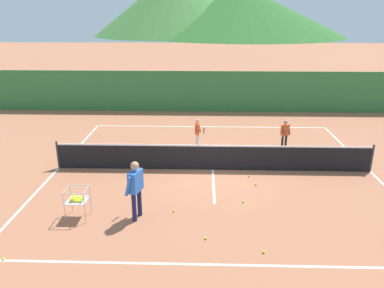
{
  "coord_description": "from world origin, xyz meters",
  "views": [
    {
      "loc": [
        -0.37,
        -12.92,
        5.56
      ],
      "look_at": [
        -0.78,
        0.18,
        0.94
      ],
      "focal_mm": 35.29,
      "sensor_mm": 36.0,
      "label": 1
    }
  ],
  "objects_px": {
    "student_1": "(285,132)",
    "tennis_ball_3": "(174,211)",
    "tennis_ball_0": "(206,238)",
    "tennis_ball_2": "(264,252)",
    "instructor": "(136,185)",
    "tennis_ball_5": "(3,259)",
    "ball_cart": "(77,199)",
    "tennis_net": "(213,157)",
    "tennis_ball_1": "(256,184)",
    "tennis_ball_7": "(243,201)",
    "student_0": "(198,130)",
    "tennis_ball_4": "(249,176)"
  },
  "relations": [
    {
      "from": "ball_cart",
      "to": "tennis_ball_7",
      "type": "xyz_separation_m",
      "value": [
        4.79,
        1.04,
        -0.55
      ]
    },
    {
      "from": "tennis_net",
      "to": "tennis_ball_3",
      "type": "bearing_deg",
      "value": -110.99
    },
    {
      "from": "tennis_ball_3",
      "to": "tennis_ball_5",
      "type": "height_order",
      "value": "same"
    },
    {
      "from": "tennis_net",
      "to": "ball_cart",
      "type": "distance_m",
      "value": 5.29
    },
    {
      "from": "tennis_ball_2",
      "to": "tennis_ball_4",
      "type": "bearing_deg",
      "value": 88.07
    },
    {
      "from": "tennis_net",
      "to": "instructor",
      "type": "bearing_deg",
      "value": -122.26
    },
    {
      "from": "tennis_ball_1",
      "to": "tennis_ball_3",
      "type": "height_order",
      "value": "same"
    },
    {
      "from": "tennis_net",
      "to": "tennis_ball_7",
      "type": "height_order",
      "value": "tennis_net"
    },
    {
      "from": "student_1",
      "to": "tennis_ball_3",
      "type": "distance_m",
      "value": 7.0
    },
    {
      "from": "tennis_ball_0",
      "to": "tennis_ball_5",
      "type": "relative_size",
      "value": 1.0
    },
    {
      "from": "tennis_ball_2",
      "to": "tennis_ball_4",
      "type": "distance_m",
      "value": 4.51
    },
    {
      "from": "tennis_ball_2",
      "to": "instructor",
      "type": "bearing_deg",
      "value": 154.87
    },
    {
      "from": "tennis_ball_0",
      "to": "tennis_ball_2",
      "type": "height_order",
      "value": "same"
    },
    {
      "from": "tennis_ball_5",
      "to": "tennis_ball_7",
      "type": "relative_size",
      "value": 1.0
    },
    {
      "from": "instructor",
      "to": "tennis_ball_2",
      "type": "distance_m",
      "value": 3.84
    },
    {
      "from": "student_1",
      "to": "tennis_net",
      "type": "bearing_deg",
      "value": -142.93
    },
    {
      "from": "tennis_ball_4",
      "to": "tennis_ball_7",
      "type": "distance_m",
      "value": 1.97
    },
    {
      "from": "student_0",
      "to": "ball_cart",
      "type": "bearing_deg",
      "value": -118.81
    },
    {
      "from": "ball_cart",
      "to": "tennis_ball_5",
      "type": "distance_m",
      "value": 2.38
    },
    {
      "from": "student_1",
      "to": "tennis_ball_5",
      "type": "bearing_deg",
      "value": -135.94
    },
    {
      "from": "instructor",
      "to": "tennis_ball_4",
      "type": "bearing_deg",
      "value": 39.86
    },
    {
      "from": "tennis_net",
      "to": "tennis_ball_3",
      "type": "xyz_separation_m",
      "value": [
        -1.21,
        -3.16,
        -0.47
      ]
    },
    {
      "from": "tennis_net",
      "to": "tennis_ball_4",
      "type": "bearing_deg",
      "value": -24.9
    },
    {
      "from": "tennis_net",
      "to": "tennis_ball_3",
      "type": "height_order",
      "value": "tennis_net"
    },
    {
      "from": "tennis_ball_0",
      "to": "tennis_ball_1",
      "type": "relative_size",
      "value": 1.0
    },
    {
      "from": "tennis_net",
      "to": "ball_cart",
      "type": "xyz_separation_m",
      "value": [
        -3.91,
        -3.56,
        0.09
      ]
    },
    {
      "from": "student_0",
      "to": "ball_cart",
      "type": "distance_m",
      "value": 6.87
    },
    {
      "from": "tennis_ball_7",
      "to": "tennis_net",
      "type": "bearing_deg",
      "value": 109.35
    },
    {
      "from": "student_0",
      "to": "student_1",
      "type": "relative_size",
      "value": 1.0
    },
    {
      "from": "student_0",
      "to": "tennis_ball_7",
      "type": "distance_m",
      "value": 5.24
    },
    {
      "from": "student_1",
      "to": "instructor",
      "type": "bearing_deg",
      "value": -132.19
    },
    {
      "from": "tennis_ball_5",
      "to": "tennis_net",
      "type": "bearing_deg",
      "value": 47.64
    },
    {
      "from": "tennis_ball_0",
      "to": "tennis_ball_2",
      "type": "xyz_separation_m",
      "value": [
        1.41,
        -0.55,
        0.0
      ]
    },
    {
      "from": "tennis_ball_3",
      "to": "tennis_ball_5",
      "type": "relative_size",
      "value": 1.0
    },
    {
      "from": "student_0",
      "to": "tennis_ball_3",
      "type": "xyz_separation_m",
      "value": [
        -0.61,
        -5.61,
        -0.74
      ]
    },
    {
      "from": "student_1",
      "to": "tennis_ball_1",
      "type": "relative_size",
      "value": 18.85
    },
    {
      "from": "tennis_ball_3",
      "to": "tennis_ball_5",
      "type": "bearing_deg",
      "value": -148.08
    },
    {
      "from": "tennis_ball_7",
      "to": "student_0",
      "type": "bearing_deg",
      "value": 106.61
    },
    {
      "from": "tennis_ball_3",
      "to": "student_0",
      "type": "bearing_deg",
      "value": 83.76
    },
    {
      "from": "tennis_ball_3",
      "to": "student_1",
      "type": "bearing_deg",
      "value": 51.95
    },
    {
      "from": "ball_cart",
      "to": "tennis_ball_2",
      "type": "relative_size",
      "value": 13.22
    },
    {
      "from": "student_0",
      "to": "tennis_ball_3",
      "type": "distance_m",
      "value": 5.69
    },
    {
      "from": "student_1",
      "to": "tennis_ball_1",
      "type": "distance_m",
      "value": 4.05
    },
    {
      "from": "ball_cart",
      "to": "tennis_ball_4",
      "type": "xyz_separation_m",
      "value": [
        5.19,
        2.97,
        -0.55
      ]
    },
    {
      "from": "instructor",
      "to": "tennis_ball_2",
      "type": "bearing_deg",
      "value": -25.13
    },
    {
      "from": "tennis_ball_5",
      "to": "tennis_ball_7",
      "type": "distance_m",
      "value": 6.68
    },
    {
      "from": "ball_cart",
      "to": "tennis_ball_2",
      "type": "xyz_separation_m",
      "value": [
        5.04,
        -1.54,
        -0.55
      ]
    },
    {
      "from": "tennis_net",
      "to": "tennis_ball_7",
      "type": "bearing_deg",
      "value": -70.65
    },
    {
      "from": "instructor",
      "to": "tennis_ball_5",
      "type": "distance_m",
      "value": 3.64
    },
    {
      "from": "ball_cart",
      "to": "tennis_ball_5",
      "type": "bearing_deg",
      "value": -120.25
    }
  ]
}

